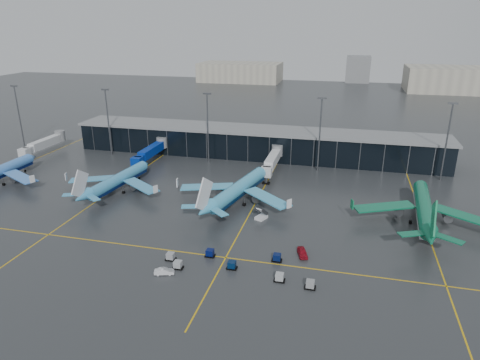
% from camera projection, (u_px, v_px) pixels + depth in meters
% --- Properties ---
extents(ground, '(600.00, 600.00, 0.00)m').
position_uv_depth(ground, '(204.00, 224.00, 109.96)').
color(ground, '#282B2D').
rests_on(ground, ground).
extents(terminal_pier, '(142.00, 17.00, 10.70)m').
position_uv_depth(terminal_pier, '(255.00, 142.00, 164.54)').
color(terminal_pier, black).
rests_on(terminal_pier, ground).
extents(jet_bridges, '(94.00, 27.50, 7.20)m').
position_uv_depth(jet_bridges, '(150.00, 152.00, 155.49)').
color(jet_bridges, '#595B60').
rests_on(jet_bridges, ground).
extents(flood_masts, '(203.00, 0.50, 25.50)m').
position_uv_depth(flood_masts, '(262.00, 129.00, 149.58)').
color(flood_masts, '#595B60').
rests_on(flood_masts, ground).
extents(distant_hangars, '(260.00, 71.00, 22.00)m').
position_uv_depth(distant_hangars, '(371.00, 76.00, 341.50)').
color(distant_hangars, '#B2AD99').
rests_on(distant_hangars, ground).
extents(taxi_lines, '(220.00, 120.00, 0.02)m').
position_uv_depth(taxi_lines, '(251.00, 211.00, 117.34)').
color(taxi_lines, gold).
rests_on(taxi_lines, ground).
extents(airliner_arkefly, '(36.42, 40.48, 11.48)m').
position_uv_depth(airliner_arkefly, '(118.00, 173.00, 129.79)').
color(airliner_arkefly, '#3D95C8').
rests_on(airliner_arkefly, ground).
extents(airliner_klm_near, '(44.40, 48.23, 12.70)m').
position_uv_depth(airliner_klm_near, '(238.00, 181.00, 121.29)').
color(airliner_klm_near, '#3EA1CE').
rests_on(airliner_klm_near, ground).
extents(airliner_aer_lingus, '(39.92, 44.63, 12.89)m').
position_uv_depth(airliner_aer_lingus, '(425.00, 199.00, 108.70)').
color(airliner_aer_lingus, '#0C6644').
rests_on(airliner_aer_lingus, ground).
extents(baggage_carts, '(32.66, 9.97, 1.70)m').
position_uv_depth(baggage_carts, '(235.00, 265.00, 89.55)').
color(baggage_carts, black).
rests_on(baggage_carts, ground).
extents(mobile_airstair, '(3.30, 3.82, 3.45)m').
position_uv_depth(mobile_airstair, '(261.00, 216.00, 112.38)').
color(mobile_airstair, silver).
rests_on(mobile_airstair, ground).
extents(service_van_red, '(3.14, 4.99, 1.58)m').
position_uv_depth(service_van_red, '(302.00, 252.00, 94.57)').
color(service_van_red, maroon).
rests_on(service_van_red, ground).
extents(service_van_white, '(4.31, 2.55, 1.34)m').
position_uv_depth(service_van_white, '(164.00, 271.00, 87.59)').
color(service_van_white, silver).
rests_on(service_van_white, ground).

